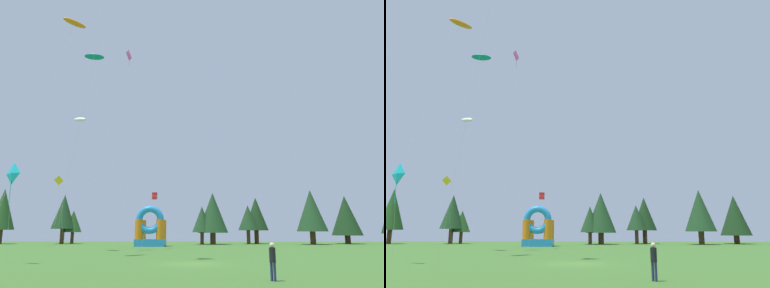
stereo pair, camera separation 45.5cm
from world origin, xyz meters
The scene contains 19 objects.
ground_plane centered at (0.00, 0.00, 0.00)m, with size 120.00×120.00×0.00m, color #3D6B28.
kite_white_parafoil centered at (-14.41, 17.76, 16.19)m, with size 5.33×5.12×16.84m.
kite_teal_parafoil centered at (-13.06, 17.74, 24.87)m, with size 8.12×1.14×25.46m.
kite_red_box centered at (-5.17, 23.05, 6.94)m, with size 2.15×0.81×7.41m.
kite_cyan_diamond centered at (-13.37, -0.42, 6.35)m, with size 1.15×1.72×6.97m.
kite_orange_parafoil centered at (-12.34, 7.40, 23.59)m, with size 5.37×6.75×24.09m.
kite_pink_diamond centered at (-9.37, 23.23, 27.68)m, with size 5.70×3.33×28.51m.
kite_yellow_diamond centered at (-20.00, 27.23, 9.49)m, with size 2.13×0.87×10.06m.
person_near_camera centered at (3.92, -9.35, 1.04)m, with size 0.42×0.42×1.74m.
inflatable_orange_dome centered at (-6.62, 31.83, 2.23)m, with size 4.55×4.79×6.16m.
tree_row_0 centered at (-36.03, 43.35, 6.34)m, with size 4.66×4.66×10.24m.
tree_row_1 centered at (-24.63, 43.99, 5.88)m, with size 4.38×4.38×9.14m.
tree_row_2 centered at (-23.02, 44.93, 4.10)m, with size 3.33×3.33×6.19m.
tree_row_3 centered at (1.60, 40.70, 4.36)m, with size 3.52×3.52×6.70m.
tree_row_4 centered at (3.58, 41.35, 5.58)m, with size 5.55×5.55×9.22m.
tree_row_5 centered at (10.22, 43.04, 4.69)m, with size 3.68×3.68×7.05m.
tree_row_6 centered at (12.05, 45.03, 5.49)m, with size 4.61×4.61×8.64m.
tree_row_7 centered at (21.35, 40.63, 5.89)m, with size 5.47×5.47×9.64m.
tree_row_8 centered at (28.91, 44.09, 5.18)m, with size 5.59×5.59×8.89m.
Camera 2 is at (0.70, -27.59, 2.26)m, focal length 34.75 mm.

